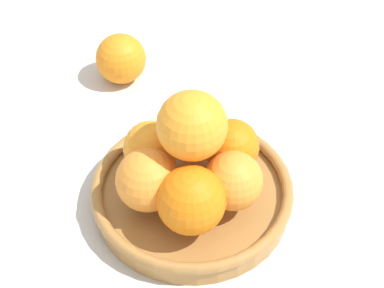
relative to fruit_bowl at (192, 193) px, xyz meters
The scene contains 4 objects.
ground_plane 0.02m from the fruit_bowl, ahead, with size 4.00×4.00×0.00m, color beige.
fruit_bowl is the anchor object (origin of this frame).
orange_pile 0.07m from the fruit_bowl, 80.64° to the left, with size 0.17×0.19×0.14m.
stray_orange 0.27m from the fruit_bowl, 57.96° to the right, with size 0.08×0.08×0.08m, color orange.
Camera 1 is at (-0.08, 0.51, 0.63)m, focal length 60.00 mm.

